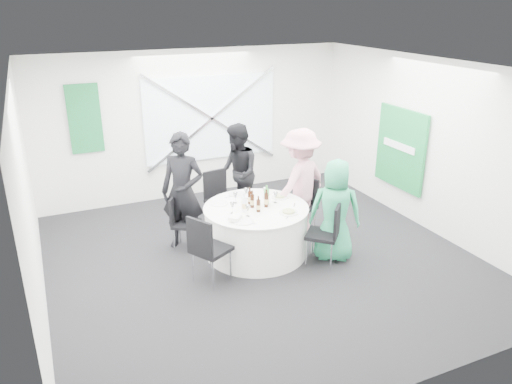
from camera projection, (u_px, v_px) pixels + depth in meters
name	position (u px, v px, depth m)	size (l,w,h in m)	color
floor	(261.00, 259.00, 7.46)	(6.00, 6.00, 0.00)	black
ceiling	(262.00, 68.00, 6.45)	(6.00, 6.00, 0.00)	white
wall_back	(196.00, 124.00, 9.51)	(6.00, 6.00, 0.00)	white
wall_front	(405.00, 269.00, 4.41)	(6.00, 6.00, 0.00)	white
wall_left	(29.00, 204.00, 5.81)	(6.00, 6.00, 0.00)	white
wall_right	(429.00, 146.00, 8.11)	(6.00, 6.00, 0.00)	white
window_panel	(211.00, 118.00, 9.55)	(2.60, 0.03, 1.60)	silver
window_brace_a	(212.00, 118.00, 9.52)	(0.05, 0.05, 3.16)	silver
window_brace_b	(212.00, 118.00, 9.52)	(0.05, 0.05, 3.16)	silver
green_banner	(85.00, 119.00, 8.59)	(0.55, 0.04, 1.20)	#136031
green_sign	(400.00, 149.00, 8.67)	(0.05, 1.20, 1.40)	#17833B
banquet_table	(256.00, 230.00, 7.50)	(1.56, 1.56, 0.76)	white
chair_back	(219.00, 195.00, 8.30)	(0.51, 0.52, 0.99)	black
chair_back_left	(181.00, 219.00, 7.60)	(0.54, 0.54, 0.86)	black
chair_back_right	(304.00, 201.00, 8.18)	(0.54, 0.53, 0.91)	black
chair_front_right	(329.00, 230.00, 7.10)	(0.61, 0.61, 0.96)	black
chair_front_left	(206.00, 245.00, 6.60)	(0.62, 0.61, 1.00)	black
person_man_back_left	(183.00, 192.00, 7.52)	(0.66, 0.44, 1.82)	black
person_man_back	(237.00, 173.00, 8.50)	(0.83, 0.46, 1.71)	black
person_woman_pink	(300.00, 182.00, 8.00)	(1.14, 0.53, 1.76)	pink
person_woman_green	(335.00, 211.00, 7.22)	(0.75, 0.49, 1.53)	#2B9E6A
plate_back	(237.00, 194.00, 7.84)	(0.26, 0.26, 0.01)	white
plate_back_left	(219.00, 203.00, 7.47)	(0.26, 0.26, 0.01)	white
plate_back_right	(280.00, 197.00, 7.71)	(0.25, 0.25, 0.04)	white
plate_front_right	(289.00, 212.00, 7.15)	(0.27, 0.27, 0.04)	white
plate_front_left	(243.00, 221.00, 6.88)	(0.29, 0.29, 0.01)	white
napkin	(235.00, 218.00, 6.90)	(0.20, 0.13, 0.06)	white
beer_bottle_a	(252.00, 201.00, 7.32)	(0.06, 0.06, 0.26)	#351709
beer_bottle_b	(250.00, 198.00, 7.44)	(0.06, 0.06, 0.26)	#351709
beer_bottle_c	(266.00, 200.00, 7.33)	(0.06, 0.06, 0.27)	#351709
beer_bottle_d	(258.00, 206.00, 7.17)	(0.06, 0.06, 0.24)	#351709
green_water_bottle	(267.00, 197.00, 7.42)	(0.08, 0.08, 0.30)	green
clear_water_bottle	(244.00, 204.00, 7.18)	(0.08, 0.08, 0.28)	white
wine_glass_a	(235.00, 195.00, 7.46)	(0.07, 0.07, 0.17)	white
wine_glass_b	(276.00, 195.00, 7.48)	(0.07, 0.07, 0.17)	white
wine_glass_c	(265.00, 191.00, 7.65)	(0.07, 0.07, 0.17)	white
wine_glass_d	(246.00, 191.00, 7.62)	(0.07, 0.07, 0.17)	white
wine_glass_e	(232.00, 205.00, 7.10)	(0.07, 0.07, 0.17)	white
wine_glass_f	(248.00, 208.00, 7.01)	(0.07, 0.07, 0.17)	white
fork_a	(251.00, 193.00, 7.89)	(0.01, 0.15, 0.01)	silver
knife_a	(229.00, 197.00, 7.73)	(0.01, 0.15, 0.01)	silver
fork_b	(284.00, 198.00, 7.70)	(0.01, 0.15, 0.01)	silver
knife_b	(267.00, 193.00, 7.87)	(0.01, 0.15, 0.01)	silver
fork_c	(288.00, 217.00, 7.02)	(0.01, 0.15, 0.01)	silver
knife_c	(294.00, 205.00, 7.42)	(0.01, 0.15, 0.01)	silver
fork_d	(231.00, 220.00, 6.93)	(0.01, 0.15, 0.01)	silver
knife_d	(252.00, 223.00, 6.82)	(0.01, 0.15, 0.01)	silver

